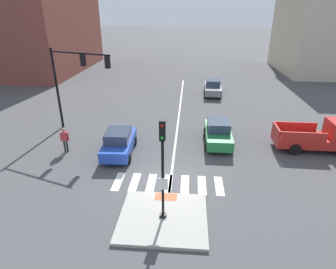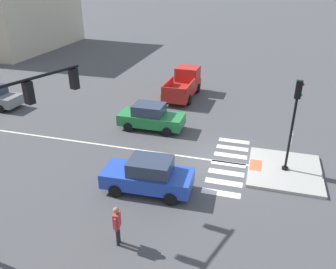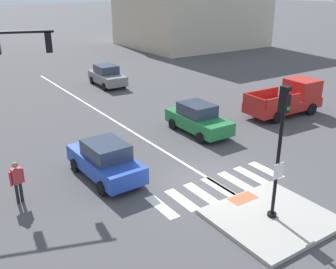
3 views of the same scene
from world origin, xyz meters
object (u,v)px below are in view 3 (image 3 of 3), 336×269
(pedestrian_at_curb_left, at_px, (17,179))
(pickup_truck_red_cross_right, at_px, (289,99))
(car_green_eastbound_mid, at_px, (198,119))
(car_blue_westbound_near, at_px, (105,160))
(signal_pole, at_px, (280,142))
(car_grey_eastbound_distant, at_px, (107,76))

(pedestrian_at_curb_left, bearing_deg, pickup_truck_red_cross_right, 5.42)
(car_green_eastbound_mid, height_order, pedestrian_at_curb_left, pedestrian_at_curb_left)
(car_green_eastbound_mid, xyz_separation_m, pickup_truck_red_cross_right, (6.74, -0.52, 0.17))
(pedestrian_at_curb_left, bearing_deg, car_blue_westbound_near, 0.68)
(signal_pole, relative_size, car_blue_westbound_near, 1.11)
(signal_pole, height_order, pickup_truck_red_cross_right, signal_pole)
(car_green_eastbound_mid, bearing_deg, pedestrian_at_curb_left, -168.13)
(car_blue_westbound_near, bearing_deg, pickup_truck_red_cross_right, 6.69)
(car_green_eastbound_mid, xyz_separation_m, pedestrian_at_curb_left, (-10.08, -2.12, 0.17))
(car_grey_eastbound_distant, relative_size, pickup_truck_red_cross_right, 0.81)
(signal_pole, height_order, car_grey_eastbound_distant, signal_pole)
(signal_pole, bearing_deg, pedestrian_at_curb_left, 139.13)
(car_green_eastbound_mid, height_order, pickup_truck_red_cross_right, pickup_truck_red_cross_right)
(car_blue_westbound_near, relative_size, pedestrian_at_curb_left, 2.50)
(car_blue_westbound_near, xyz_separation_m, pedestrian_at_curb_left, (-3.57, -0.04, 0.17))
(signal_pole, distance_m, car_grey_eastbound_distant, 20.98)
(car_green_eastbound_mid, distance_m, pickup_truck_red_cross_right, 6.76)
(pedestrian_at_curb_left, bearing_deg, signal_pole, -40.87)
(pickup_truck_red_cross_right, bearing_deg, car_blue_westbound_near, -173.31)
(car_green_eastbound_mid, distance_m, car_blue_westbound_near, 6.83)
(signal_pole, distance_m, pedestrian_at_curb_left, 9.47)
(signal_pole, xyz_separation_m, pickup_truck_red_cross_right, (9.82, 7.66, -1.96))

